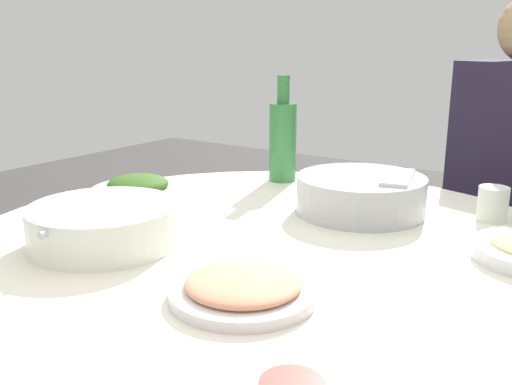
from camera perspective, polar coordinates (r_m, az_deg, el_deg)
name	(u,v)px	position (r m, az deg, el deg)	size (l,w,h in m)	color
round_dining_table	(270,291)	(1.08, 1.38, -9.92)	(1.21, 1.21, 0.73)	#99999E
rice_bowl	(361,194)	(1.24, 10.52, -0.10)	(0.28, 0.28, 0.09)	#B2B5BA
soup_bowl	(104,226)	(1.07, -15.07, -3.29)	(0.30, 0.27, 0.07)	silver
dish_greens	(138,189)	(1.37, -11.80, 0.35)	(0.22, 0.22, 0.05)	white
dish_shrimp	(243,287)	(0.83, -1.29, -9.54)	(0.22, 0.22, 0.04)	silver
green_bottle	(283,139)	(1.49, 2.72, 5.42)	(0.07, 0.07, 0.28)	#33773B
tea_cup_near	(493,204)	(1.27, 22.78, -1.06)	(0.06, 0.06, 0.07)	silver
stool_for_diner_right	(498,337)	(1.90, 23.24, -13.24)	(0.34, 0.34, 0.46)	brown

